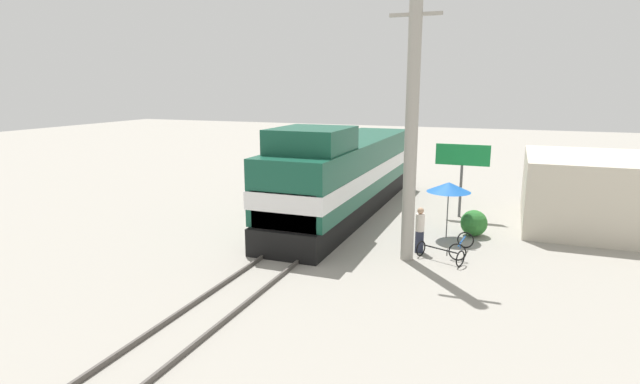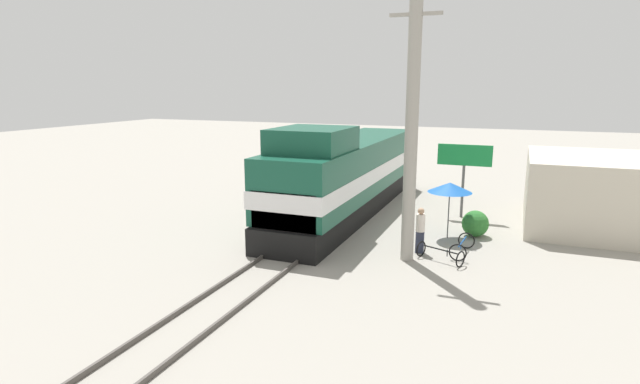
# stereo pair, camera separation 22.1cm
# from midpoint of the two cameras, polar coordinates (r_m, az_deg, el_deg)

# --- Properties ---
(ground_plane) EXTENTS (120.00, 120.00, 0.00)m
(ground_plane) POSITION_cam_midpoint_polar(r_m,az_deg,el_deg) (22.29, -0.13, -4.45)
(ground_plane) COLOR gray
(rail_near) EXTENTS (0.08, 31.10, 0.15)m
(rail_near) POSITION_cam_midpoint_polar(r_m,az_deg,el_deg) (22.53, -1.83, -4.08)
(rail_near) COLOR #4C4742
(rail_near) RESTS_ON ground_plane
(rail_far) EXTENTS (0.08, 31.10, 0.15)m
(rail_far) POSITION_cam_midpoint_polar(r_m,az_deg,el_deg) (22.03, 1.62, -4.45)
(rail_far) COLOR #4C4742
(rail_far) RESTS_ON ground_plane
(locomotive) EXTENTS (3.15, 15.87, 4.66)m
(locomotive) POSITION_cam_midpoint_polar(r_m,az_deg,el_deg) (24.77, 2.56, 1.96)
(locomotive) COLOR black
(locomotive) RESTS_ON ground_plane
(utility_pole) EXTENTS (1.80, 0.46, 9.87)m
(utility_pole) POSITION_cam_midpoint_polar(r_m,az_deg,el_deg) (17.98, 10.08, 7.57)
(utility_pole) COLOR #9E998E
(utility_pole) RESTS_ON ground_plane
(vendor_umbrella) EXTENTS (1.82, 1.82, 2.39)m
(vendor_umbrella) POSITION_cam_midpoint_polar(r_m,az_deg,el_deg) (21.47, 14.22, 0.54)
(vendor_umbrella) COLOR #4C4C4C
(vendor_umbrella) RESTS_ON ground_plane
(billboard_sign) EXTENTS (2.56, 0.12, 3.58)m
(billboard_sign) POSITION_cam_midpoint_polar(r_m,az_deg,el_deg) (25.05, 15.72, 3.49)
(billboard_sign) COLOR #595959
(billboard_sign) RESTS_ON ground_plane
(shrub_cluster) EXTENTS (1.13, 1.13, 1.13)m
(shrub_cluster) POSITION_cam_midpoint_polar(r_m,az_deg,el_deg) (22.38, 16.91, -3.42)
(shrub_cluster) COLOR #2D722D
(shrub_cluster) RESTS_ON ground_plane
(person_bystander) EXTENTS (0.34, 0.34, 1.79)m
(person_bystander) POSITION_cam_midpoint_polar(r_m,az_deg,el_deg) (19.55, 11.03, -4.06)
(person_bystander) COLOR #2D3347
(person_bystander) RESTS_ON ground_plane
(bicycle) EXTENTS (0.80, 1.74, 0.66)m
(bicycle) POSITION_cam_midpoint_polar(r_m,az_deg,el_deg) (19.91, 15.57, -5.92)
(bicycle) COLOR black
(bicycle) RESTS_ON ground_plane
(bicycle_spare) EXTENTS (1.79, 1.21, 0.60)m
(bicycle_spare) POSITION_cam_midpoint_polar(r_m,az_deg,el_deg) (18.92, 13.23, -6.82)
(bicycle_spare) COLOR black
(bicycle_spare) RESTS_ON ground_plane
(building_block_distant) EXTENTS (6.11, 6.90, 3.25)m
(building_block_distant) POSITION_cam_midpoint_polar(r_m,az_deg,el_deg) (25.77, 28.81, 0.02)
(building_block_distant) COLOR beige
(building_block_distant) RESTS_ON ground_plane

